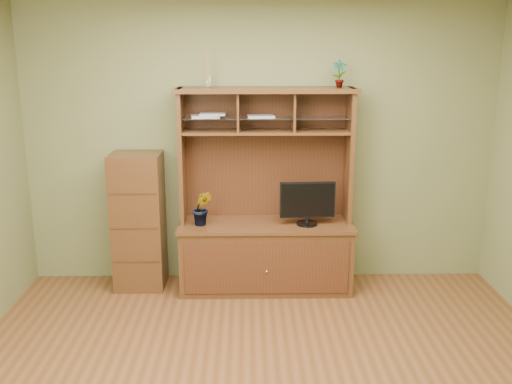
{
  "coord_description": "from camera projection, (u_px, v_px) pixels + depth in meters",
  "views": [
    {
      "loc": [
        -0.13,
        -3.42,
        2.28
      ],
      "look_at": [
        -0.05,
        1.2,
        1.08
      ],
      "focal_mm": 40.0,
      "sensor_mm": 36.0,
      "label": 1
    }
  ],
  "objects": [
    {
      "name": "room",
      "position": [
        267.0,
        198.0,
        3.54
      ],
      "size": [
        4.54,
        4.04,
        2.74
      ],
      "color": "brown",
      "rests_on": "ground"
    },
    {
      "name": "media_hutch",
      "position": [
        266.0,
        235.0,
        5.42
      ],
      "size": [
        1.66,
        0.61,
        1.9
      ],
      "color": "#422612",
      "rests_on": "room"
    },
    {
      "name": "monitor",
      "position": [
        307.0,
        203.0,
        5.26
      ],
      "size": [
        0.51,
        0.2,
        0.4
      ],
      "rotation": [
        0.0,
        0.0,
        0.05
      ],
      "color": "black",
      "rests_on": "media_hutch"
    },
    {
      "name": "orchid_plant",
      "position": [
        202.0,
        208.0,
        5.26
      ],
      "size": [
        0.18,
        0.15,
        0.33
      ],
      "primitive_type": "imported",
      "rotation": [
        0.0,
        0.0,
        -0.02
      ],
      "color": "#2B5F20",
      "rests_on": "media_hutch"
    },
    {
      "name": "top_plant",
      "position": [
        339.0,
        74.0,
        5.13
      ],
      "size": [
        0.14,
        0.1,
        0.25
      ],
      "primitive_type": "imported",
      "rotation": [
        0.0,
        0.0,
        -0.1
      ],
      "color": "#3B6322",
      "rests_on": "media_hutch"
    },
    {
      "name": "reed_diffuser",
      "position": [
        207.0,
        74.0,
        5.11
      ],
      "size": [
        0.06,
        0.06,
        0.32
      ],
      "color": "silver",
      "rests_on": "media_hutch"
    },
    {
      "name": "magazines",
      "position": [
        225.0,
        116.0,
        5.21
      ],
      "size": [
        0.78,
        0.22,
        0.04
      ],
      "color": "#A6A6AA",
      "rests_on": "media_hutch"
    },
    {
      "name": "side_cabinet",
      "position": [
        139.0,
        221.0,
        5.41
      ],
      "size": [
        0.47,
        0.43,
        1.31
      ],
      "color": "#422612",
      "rests_on": "room"
    }
  ]
}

